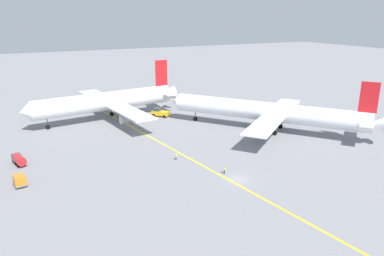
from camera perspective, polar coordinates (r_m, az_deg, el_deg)
The scene contains 9 objects.
ground_plane at distance 75.45m, azimuth 7.15°, elevation -7.92°, with size 600.00×600.00×0.00m, color gray.
taxiway_stripe at distance 81.75m, azimuth 1.40°, elevation -5.74°, with size 0.50×120.00×0.01m, color yellow.
airliner_at_gate_left at distance 118.16m, azimuth -13.21°, elevation 4.03°, with size 50.19×48.64×17.46m.
airliner_being_pushed at distance 106.31m, azimuth 11.67°, elevation 2.49°, with size 42.32×51.78×16.04m.
pushback_tug at distance 120.52m, azimuth -4.98°, elevation 2.42°, with size 6.63×7.81×2.95m.
gse_fuel_bowser_stubby at distance 89.86m, azimuth -25.42°, elevation -4.41°, with size 2.98×5.21×2.40m.
gse_container_dolly_flat at distance 79.10m, azimuth -25.29°, elevation -7.38°, with size 2.64×3.49×2.15m.
ground_crew_ramp_agent_by_cones at distance 77.23m, azimuth 5.08°, elevation -6.51°, with size 0.50×0.36×1.71m.
ground_crew_wing_walker_right at distance 84.07m, azimuth -2.49°, elevation -4.47°, with size 0.36×0.36×1.62m.
Camera 1 is at (-38.97, -56.21, 31.84)m, focal length 34.22 mm.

